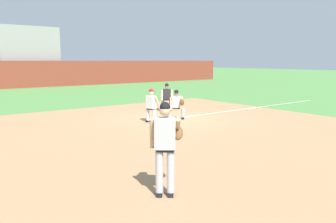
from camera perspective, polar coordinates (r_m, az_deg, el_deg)
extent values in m
plane|color=#518942|center=(14.83, 0.52, -1.32)|extent=(160.00, 160.00, 0.00)
cube|color=#A87F56|center=(10.66, 0.21, -5.36)|extent=(18.00, 18.00, 0.01)
cube|color=white|center=(18.89, 14.72, 0.62)|extent=(11.64, 0.10, 0.00)
cube|color=white|center=(14.82, 0.52, -1.15)|extent=(0.38, 0.38, 0.09)
sphere|color=white|center=(11.44, 1.26, -4.21)|extent=(0.07, 0.07, 0.07)
cube|color=black|center=(6.63, -1.49, -14.04)|extent=(0.25, 0.27, 0.09)
cylinder|color=#B2B2B7|center=(6.43, -1.52, -10.44)|extent=(0.15, 0.15, 0.84)
cube|color=black|center=(6.62, 0.47, -14.06)|extent=(0.25, 0.27, 0.09)
cylinder|color=#B2B2B7|center=(6.42, 0.48, -10.46)|extent=(0.15, 0.15, 0.84)
cube|color=black|center=(6.29, -0.53, -6.67)|extent=(0.39, 0.37, 0.06)
cube|color=#B2B2B7|center=(6.21, -0.53, -3.82)|extent=(0.46, 0.44, 0.60)
sphere|color=tan|center=(6.15, -0.53, 0.13)|extent=(0.21, 0.21, 0.21)
sphere|color=black|center=(6.14, -0.53, 0.77)|extent=(0.20, 0.20, 0.20)
cube|color=black|center=(6.24, -0.51, 0.66)|extent=(0.20, 0.19, 0.02)
cylinder|color=tan|center=(6.31, -2.79, -3.88)|extent=(0.19, 0.20, 0.59)
cylinder|color=tan|center=(6.48, 1.76, -2.45)|extent=(0.40, 0.47, 0.41)
ellipsoid|color=brown|center=(6.60, 1.75, -3.72)|extent=(0.34, 0.36, 0.34)
cube|color=black|center=(14.81, 2.62, -1.17)|extent=(0.25, 0.27, 0.09)
cylinder|color=#B2B2B7|center=(14.81, 2.63, -0.25)|extent=(0.15, 0.15, 0.40)
cube|color=black|center=(14.82, 0.30, -1.15)|extent=(0.25, 0.27, 0.09)
cylinder|color=#B2B2B7|center=(14.82, 0.31, -0.23)|extent=(0.15, 0.15, 0.40)
cube|color=black|center=(14.78, 1.47, 0.61)|extent=(0.39, 0.37, 0.06)
cube|color=#B2B2B7|center=(14.74, 1.47, 1.68)|extent=(0.46, 0.44, 0.52)
sphere|color=tan|center=(14.68, 1.48, 3.18)|extent=(0.21, 0.21, 0.21)
sphere|color=black|center=(14.67, 1.48, 3.46)|extent=(0.20, 0.20, 0.20)
cube|color=black|center=(14.58, 1.47, 3.32)|extent=(0.20, 0.19, 0.02)
cylinder|color=tan|center=(14.31, 2.44, 2.04)|extent=(0.44, 0.51, 0.24)
cylinder|color=tan|center=(14.66, 0.49, 1.41)|extent=(0.22, 0.24, 0.58)
ellipsoid|color=brown|center=(14.10, 2.43, 1.64)|extent=(0.29, 0.30, 0.35)
cube|color=black|center=(14.13, -3.39, -1.66)|extent=(0.27, 0.15, 0.09)
cylinder|color=white|center=(14.05, -3.52, -0.54)|extent=(0.15, 0.15, 0.50)
cube|color=black|center=(13.84, -2.26, -1.87)|extent=(0.27, 0.15, 0.09)
cylinder|color=white|center=(13.77, -2.39, -0.73)|extent=(0.15, 0.15, 0.50)
cube|color=black|center=(13.87, -2.97, 0.47)|extent=(0.25, 0.37, 0.06)
cube|color=white|center=(13.83, -2.98, 1.66)|extent=(0.30, 0.43, 0.54)
sphere|color=#DBB28E|center=(13.80, -2.93, 3.31)|extent=(0.21, 0.21, 0.21)
sphere|color=maroon|center=(13.79, -2.93, 3.60)|extent=(0.20, 0.20, 0.20)
cube|color=maroon|center=(13.85, -2.66, 3.52)|extent=(0.14, 0.19, 0.02)
cylinder|color=#DBB28E|center=(14.11, -3.25, 1.67)|extent=(0.34, 0.14, 0.56)
cylinder|color=#DBB28E|center=(13.76, -1.82, 1.49)|extent=(0.34, 0.14, 0.56)
cube|color=black|center=(17.13, 0.46, 0.22)|extent=(0.24, 0.27, 0.09)
cylinder|color=#515154|center=(17.13, 0.46, 1.18)|extent=(0.15, 0.15, 0.50)
cube|color=black|center=(17.13, -0.88, 0.22)|extent=(0.24, 0.27, 0.09)
cylinder|color=#515154|center=(17.13, -0.88, 1.18)|extent=(0.15, 0.15, 0.50)
cube|color=black|center=(17.10, -0.21, 2.08)|extent=(0.39, 0.36, 0.06)
cube|color=#232326|center=(17.06, -0.21, 3.04)|extent=(0.46, 0.43, 0.54)
sphere|color=#DBB28E|center=(17.01, -0.21, 4.38)|extent=(0.21, 0.21, 0.21)
sphere|color=black|center=(17.00, -0.21, 4.61)|extent=(0.20, 0.20, 0.20)
cube|color=black|center=(16.92, -0.21, 4.50)|extent=(0.20, 0.19, 0.02)
cylinder|color=#DBB28E|center=(16.92, 0.64, 2.88)|extent=(0.27, 0.32, 0.56)
cylinder|color=#DBB28E|center=(16.92, -1.06, 2.88)|extent=(0.27, 0.32, 0.56)
cube|color=brown|center=(34.79, -22.11, 6.05)|extent=(48.00, 0.50, 2.60)
cube|color=gray|center=(38.40, -23.70, 8.70)|extent=(5.76, 5.90, 6.00)
cube|color=gray|center=(36.34, -22.90, 8.36)|extent=(5.36, 0.85, 0.06)
cube|color=navy|center=(35.72, -26.27, 8.48)|extent=(0.47, 0.20, 0.44)
cube|color=navy|center=(35.84, -25.29, 8.55)|extent=(0.47, 0.20, 0.44)
cube|color=navy|center=(35.97, -24.31, 8.61)|extent=(0.47, 0.20, 0.44)
cube|color=navy|center=(36.12, -23.34, 8.66)|extent=(0.47, 0.20, 0.44)
cube|color=navy|center=(36.27, -22.38, 8.72)|extent=(0.47, 0.20, 0.44)
cube|color=navy|center=(36.43, -21.43, 8.77)|extent=(0.47, 0.20, 0.44)
cube|color=navy|center=(36.60, -20.49, 8.82)|extent=(0.47, 0.20, 0.44)
cube|color=navy|center=(36.78, -19.55, 8.87)|extent=(0.47, 0.20, 0.44)
cube|color=gray|center=(37.17, -23.28, 9.18)|extent=(5.36, 0.85, 0.06)
cube|color=navy|center=(36.57, -26.58, 9.31)|extent=(0.47, 0.20, 0.44)
cube|color=navy|center=(36.68, -25.62, 9.37)|extent=(0.47, 0.20, 0.44)
cube|color=navy|center=(36.81, -24.66, 9.43)|extent=(0.47, 0.20, 0.44)
cube|color=navy|center=(36.95, -23.71, 9.49)|extent=(0.47, 0.20, 0.44)
cube|color=navy|center=(37.10, -22.77, 9.54)|extent=(0.47, 0.20, 0.44)
cube|color=navy|center=(37.26, -21.83, 9.59)|extent=(0.47, 0.20, 0.44)
cube|color=navy|center=(37.42, -20.91, 9.63)|extent=(0.47, 0.20, 0.44)
cube|color=navy|center=(37.60, -19.99, 9.67)|extent=(0.47, 0.20, 0.44)
cube|color=gray|center=(38.01, -23.63, 9.97)|extent=(5.36, 0.85, 0.06)
cube|color=navy|center=(37.42, -26.88, 10.11)|extent=(0.47, 0.20, 0.44)
cube|color=navy|center=(37.53, -25.93, 10.16)|extent=(0.47, 0.20, 0.44)
cube|color=navy|center=(37.66, -25.00, 10.22)|extent=(0.47, 0.20, 0.44)
cube|color=navy|center=(37.79, -24.06, 10.27)|extent=(0.47, 0.20, 0.44)
cube|color=navy|center=(37.94, -23.14, 10.32)|extent=(0.47, 0.20, 0.44)
cube|color=navy|center=(38.09, -22.22, 10.36)|extent=(0.47, 0.20, 0.44)
cube|color=navy|center=(38.26, -21.31, 10.41)|extent=(0.47, 0.20, 0.44)
cube|color=navy|center=(38.43, -20.41, 10.44)|extent=(0.47, 0.20, 0.44)
cube|color=gray|center=(38.85, -23.98, 10.72)|extent=(5.36, 0.85, 0.06)
cube|color=navy|center=(38.28, -27.16, 10.86)|extent=(0.47, 0.20, 0.44)
cube|color=navy|center=(38.39, -26.24, 10.92)|extent=(0.47, 0.20, 0.44)
cube|color=navy|center=(38.51, -25.32, 10.97)|extent=(0.47, 0.20, 0.44)
cube|color=navy|center=(38.65, -24.40, 11.02)|extent=(0.47, 0.20, 0.44)
cube|color=navy|center=(38.79, -23.49, 11.06)|extent=(0.47, 0.20, 0.44)
cube|color=navy|center=(38.94, -22.59, 11.11)|extent=(0.47, 0.20, 0.44)
cube|color=navy|center=(39.10, -21.70, 11.15)|extent=(0.47, 0.20, 0.44)
cube|color=navy|center=(39.27, -20.81, 11.18)|extent=(0.47, 0.20, 0.44)
cube|color=gray|center=(39.71, -24.31, 11.44)|extent=(5.36, 0.85, 0.06)
cube|color=navy|center=(39.26, -26.53, 11.64)|extent=(0.47, 0.20, 0.44)
cube|color=navy|center=(39.38, -25.63, 11.69)|extent=(0.47, 0.20, 0.44)
cube|color=navy|center=(39.51, -24.73, 11.74)|extent=(0.47, 0.20, 0.44)
cube|color=navy|center=(39.64, -23.84, 11.78)|extent=(0.47, 0.20, 0.44)
cube|color=navy|center=(39.79, -22.95, 11.82)|extent=(0.47, 0.20, 0.44)
cube|color=navy|center=(39.95, -22.07, 11.86)|extent=(0.47, 0.20, 0.44)
cube|color=navy|center=(40.11, -21.20, 11.89)|extent=(0.47, 0.20, 0.44)
cube|color=gray|center=(40.57, -24.63, 12.13)|extent=(5.36, 0.85, 0.06)
cube|color=navy|center=(40.13, -26.81, 12.33)|extent=(0.47, 0.20, 0.44)
cube|color=navy|center=(40.25, -25.92, 12.38)|extent=(0.47, 0.20, 0.44)
cube|color=navy|center=(40.37, -25.04, 12.42)|extent=(0.47, 0.20, 0.44)
cube|color=navy|center=(40.51, -24.16, 12.46)|extent=(0.47, 0.20, 0.44)
cube|color=navy|center=(40.65, -23.29, 12.50)|extent=(0.47, 0.20, 0.44)
cube|color=navy|center=(40.81, -22.43, 12.53)|extent=(0.47, 0.20, 0.44)
cube|color=navy|center=(40.97, -21.57, 12.57)|extent=(0.47, 0.20, 0.44)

